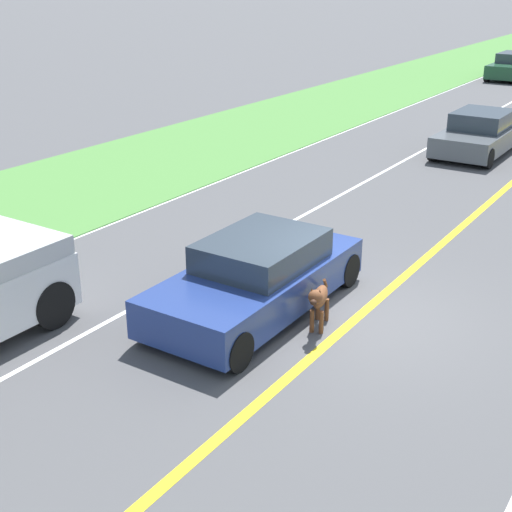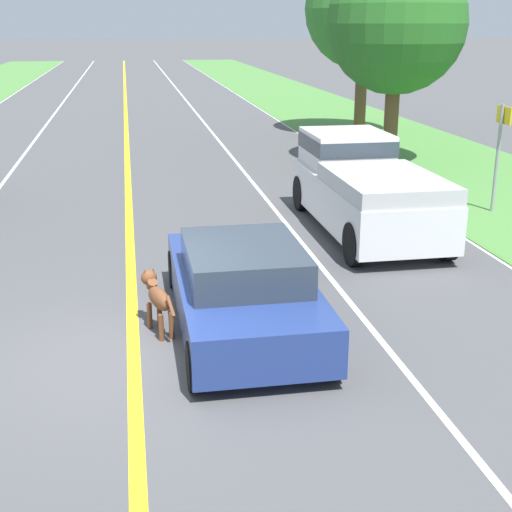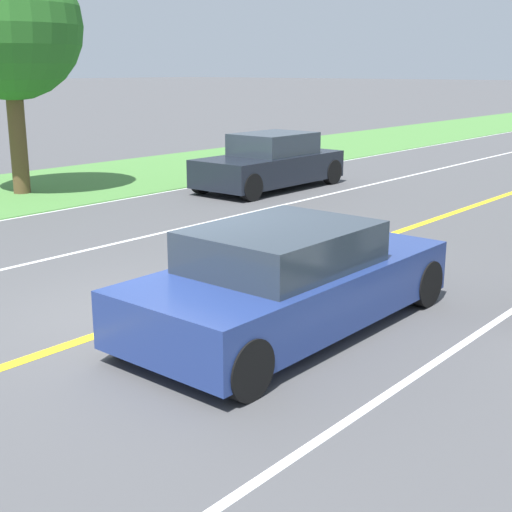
{
  "view_description": "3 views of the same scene",
  "coord_description": "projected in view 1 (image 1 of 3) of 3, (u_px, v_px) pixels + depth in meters",
  "views": [
    {
      "loc": [
        -4.58,
        10.22,
        5.62
      ],
      "look_at": [
        1.47,
        1.02,
        1.15
      ],
      "focal_mm": 50.0,
      "sensor_mm": 36.0,
      "label": 1
    },
    {
      "loc": [
        0.1,
        -8.97,
        4.34
      ],
      "look_at": [
        1.91,
        1.18,
        0.95
      ],
      "focal_mm": 50.0,
      "sensor_mm": 36.0,
      "label": 2
    },
    {
      "loc": [
        6.65,
        -5.86,
        3.11
      ],
      "look_at": [
        1.08,
        0.76,
        0.83
      ],
      "focal_mm": 50.0,
      "sensor_mm": 36.0,
      "label": 3
    }
  ],
  "objects": [
    {
      "name": "dog",
      "position": [
        319.0,
        299.0,
        11.74
      ],
      "size": [
        0.49,
        1.2,
        0.87
      ],
      "rotation": [
        0.0,
        0.0,
        0.31
      ],
      "color": "brown",
      "rests_on": "ground"
    },
    {
      "name": "centre_divider_line",
      "position": [
        359.0,
        316.0,
        12.36
      ],
      "size": [
        0.18,
        160.0,
        0.01
      ],
      "primitive_type": "cube",
      "color": "yellow",
      "rests_on": "ground"
    },
    {
      "name": "car_trailing_near",
      "position": [
        479.0,
        134.0,
        23.01
      ],
      "size": [
        1.91,
        4.29,
        1.34
      ],
      "color": "#51565B",
      "rests_on": "ground"
    },
    {
      "name": "ego_car",
      "position": [
        257.0,
        277.0,
        12.38
      ],
      "size": [
        1.94,
        4.5,
        1.32
      ],
      "color": "navy",
      "rests_on": "ground"
    },
    {
      "name": "ground_plane",
      "position": [
        359.0,
        316.0,
        12.36
      ],
      "size": [
        400.0,
        400.0,
        0.0
      ],
      "primitive_type": "plane",
      "color": "#4C4C4F"
    },
    {
      "name": "lane_edge_line_right",
      "position": [
        74.0,
        238.0,
        15.92
      ],
      "size": [
        0.14,
        160.0,
        0.01
      ],
      "primitive_type": "cube",
      "color": "white",
      "rests_on": "ground"
    },
    {
      "name": "lane_dash_same_dir",
      "position": [
        199.0,
        272.0,
        14.14
      ],
      "size": [
        0.1,
        160.0,
        0.01
      ],
      "primitive_type": "cube",
      "color": "white",
      "rests_on": "ground"
    }
  ]
}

